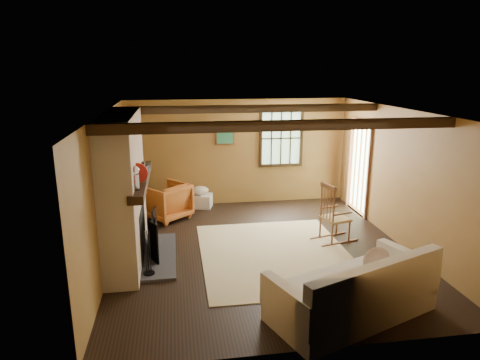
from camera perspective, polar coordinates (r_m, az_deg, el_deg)
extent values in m
plane|color=black|center=(7.55, 2.85, -9.32)|extent=(5.50, 5.50, 0.00)
cube|color=olive|center=(9.78, -0.28, 3.72)|extent=(5.00, 0.02, 2.40)
cube|color=olive|center=(4.64, 9.92, -9.43)|extent=(5.00, 0.02, 2.40)
cube|color=olive|center=(7.09, -17.25, -1.29)|extent=(0.02, 5.50, 2.40)
cube|color=olive|center=(8.02, 20.75, 0.25)|extent=(0.02, 5.50, 2.40)
cube|color=white|center=(6.92, 3.11, 9.12)|extent=(5.00, 5.50, 0.02)
cube|color=black|center=(5.77, 5.54, 7.23)|extent=(5.00, 0.12, 0.14)
cube|color=black|center=(8.10, 1.35, 9.48)|extent=(5.00, 0.12, 0.14)
cube|color=black|center=(9.89, 5.51, 5.54)|extent=(1.02, 0.06, 1.32)
cube|color=#AAD6A4|center=(9.92, 5.47, 5.57)|extent=(0.90, 0.01, 1.20)
cube|color=black|center=(9.90, 5.50, 5.55)|extent=(0.90, 0.03, 0.02)
cube|color=brown|center=(9.52, 15.56, 1.63)|extent=(0.06, 1.00, 2.06)
cube|color=#AAD6A4|center=(9.53, 15.72, 1.63)|extent=(0.01, 0.80, 1.85)
cube|color=brown|center=(9.64, -2.03, 5.96)|extent=(0.42, 0.03, 0.42)
cube|color=#246C56|center=(9.63, -2.02, 5.95)|extent=(0.36, 0.01, 0.36)
cube|color=#9E613D|center=(7.05, -15.24, -1.22)|extent=(0.50, 2.20, 2.40)
cube|color=black|center=(7.28, -14.29, -6.88)|extent=(0.38, 1.00, 0.85)
cube|color=#3D3C42|center=(7.41, -10.73, -9.84)|extent=(0.55, 1.80, 0.05)
cube|color=black|center=(6.98, -13.05, 0.05)|extent=(0.22, 2.30, 0.12)
cube|color=black|center=(7.04, -11.50, -8.09)|extent=(0.18, 0.30, 0.66)
cube|color=black|center=(7.35, -11.39, -7.07)|extent=(0.08, 0.33, 0.66)
cube|color=black|center=(7.67, -11.29, -6.13)|extent=(0.06, 0.33, 0.66)
cylinder|color=black|center=(6.78, -12.03, -12.03)|extent=(0.17, 0.17, 0.02)
cylinder|color=black|center=(6.61, -12.49, -9.54)|extent=(0.02, 0.02, 0.70)
cylinder|color=black|center=(6.63, -12.19, -9.42)|extent=(0.02, 0.02, 0.70)
cylinder|color=black|center=(6.66, -11.90, -9.30)|extent=(0.02, 0.02, 0.70)
cylinder|color=white|center=(6.17, -13.73, -0.28)|extent=(0.10, 0.10, 0.22)
sphere|color=white|center=(6.13, -13.83, 1.29)|extent=(0.12, 0.12, 0.12)
cylinder|color=red|center=(6.52, -13.50, 0.90)|extent=(0.31, 0.06, 0.31)
cube|color=black|center=(7.14, -13.08, 1.40)|extent=(0.27, 0.21, 0.13)
cylinder|color=black|center=(7.36, -12.95, 1.64)|extent=(0.07, 0.07, 0.09)
cylinder|color=black|center=(7.61, -12.83, 2.07)|extent=(0.08, 0.08, 0.09)
cube|color=beige|center=(7.41, 4.70, -9.81)|extent=(2.50, 3.00, 0.01)
cube|color=#A3874F|center=(7.99, 12.57, -5.03)|extent=(0.53, 0.54, 0.05)
cube|color=brown|center=(7.70, 11.72, -0.88)|extent=(0.16, 0.43, 0.07)
cylinder|color=brown|center=(8.04, 14.36, -6.60)|extent=(0.03, 0.03, 0.41)
cylinder|color=brown|center=(8.31, 12.77, -5.77)|extent=(0.03, 0.03, 0.41)
cylinder|color=brown|center=(7.82, 12.19, -7.07)|extent=(0.03, 0.03, 0.41)
cylinder|color=brown|center=(8.10, 10.64, -6.20)|extent=(0.03, 0.03, 0.41)
cylinder|color=brown|center=(7.64, 12.41, -3.37)|extent=(0.03, 0.03, 0.70)
cylinder|color=brown|center=(7.93, 10.82, -2.62)|extent=(0.03, 0.03, 0.70)
cylinder|color=brown|center=(7.72, 11.99, -3.31)|extent=(0.02, 0.02, 0.58)
cylinder|color=brown|center=(7.79, 11.60, -3.12)|extent=(0.02, 0.02, 0.58)
cylinder|color=brown|center=(7.86, 11.20, -2.93)|extent=(0.02, 0.02, 0.58)
cube|color=brown|center=(7.79, 13.53, -4.39)|extent=(0.39, 0.14, 0.03)
cube|color=brown|center=(8.10, 11.78, -3.54)|extent=(0.39, 0.14, 0.03)
cube|color=brown|center=(8.00, 13.20, -8.16)|extent=(0.77, 0.25, 0.03)
cube|color=brown|center=(8.28, 11.65, -7.28)|extent=(0.77, 0.25, 0.03)
cube|color=beige|center=(5.84, 14.60, -14.95)|extent=(2.32, 1.67, 0.47)
cube|color=beige|center=(5.44, 17.89, -13.37)|extent=(2.03, 0.92, 0.58)
cube|color=beige|center=(5.15, 6.39, -16.14)|extent=(0.49, 0.94, 0.42)
cube|color=beige|center=(6.43, 21.25, -10.49)|extent=(0.49, 0.94, 0.42)
ellipsoid|color=beige|center=(6.10, 17.73, -10.16)|extent=(0.40, 0.26, 0.38)
cylinder|color=brown|center=(9.83, -11.65, -3.36)|extent=(0.44, 0.13, 0.13)
cylinder|color=brown|center=(9.83, -10.81, -3.33)|extent=(0.44, 0.13, 0.13)
cylinder|color=brown|center=(9.82, -9.98, -3.30)|extent=(0.44, 0.13, 0.13)
cylinder|color=brown|center=(9.79, -11.69, -2.63)|extent=(0.44, 0.13, 0.13)
cylinder|color=brown|center=(9.79, -10.85, -2.59)|extent=(0.44, 0.13, 0.13)
cylinder|color=brown|center=(9.78, -10.01, -2.56)|extent=(0.44, 0.13, 0.13)
cube|color=white|center=(9.74, -5.29, -2.77)|extent=(0.58, 0.50, 0.30)
ellipsoid|color=beige|center=(9.67, -5.33, -1.39)|extent=(0.40, 0.33, 0.19)
imported|color=#BF6026|center=(9.05, -9.77, -2.81)|extent=(1.15, 1.15, 0.76)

